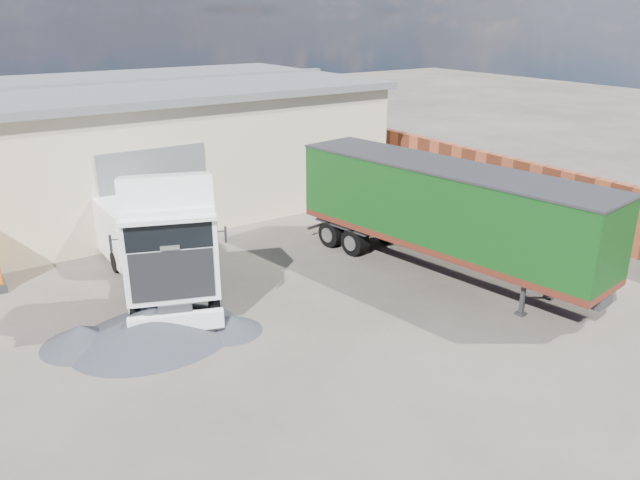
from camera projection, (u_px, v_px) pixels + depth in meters
ground at (363, 334)px, 16.93m from camera, size 120.00×120.00×0.00m
warehouse at (6, 157)px, 25.29m from camera, size 30.60×12.60×5.42m
brick_boundary_wall at (488, 181)px, 27.20m from camera, size 0.35×26.00×2.50m
tractor_unit at (171, 250)px, 17.85m from camera, size 4.51×6.77×4.33m
box_trailer at (442, 208)px, 20.22m from camera, size 4.01×11.24×3.66m
panel_van at (128, 224)px, 22.31m from camera, size 2.19×5.19×2.11m
gravel_heap at (152, 322)px, 16.63m from camera, size 5.68×4.98×0.97m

